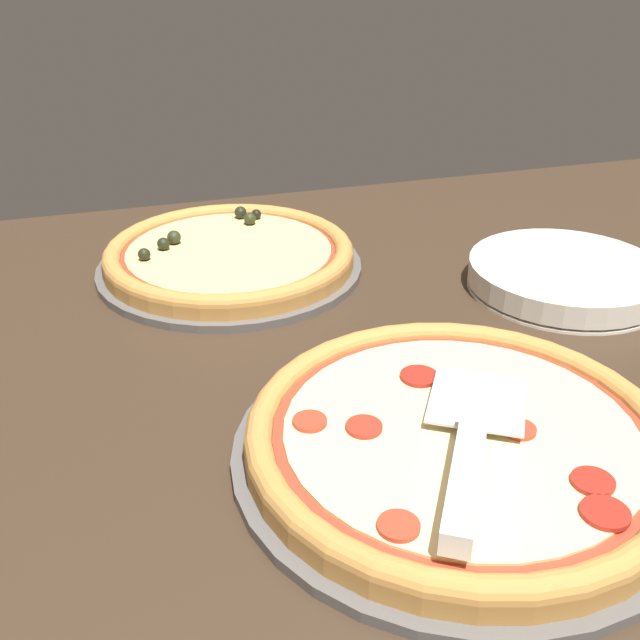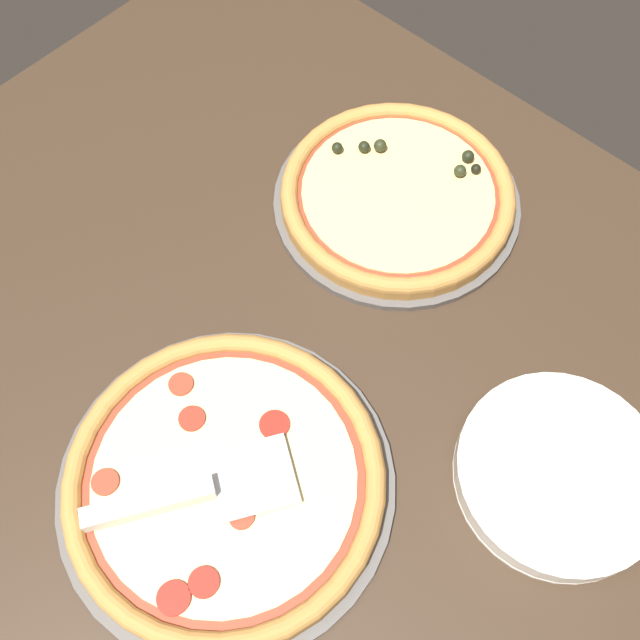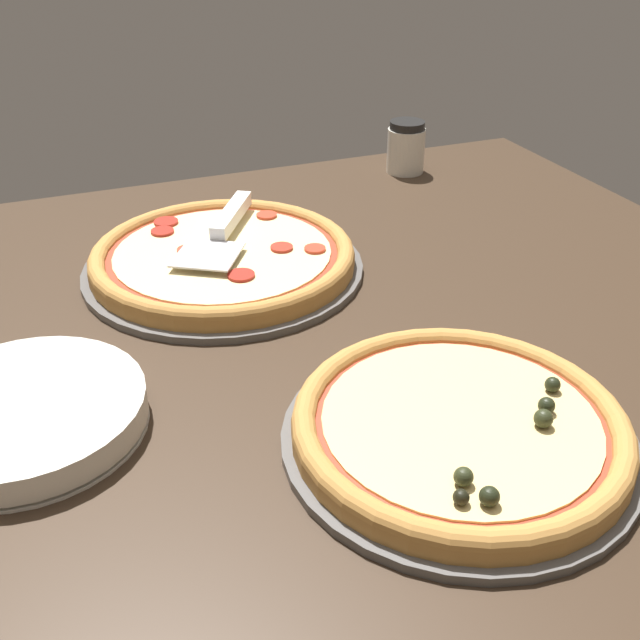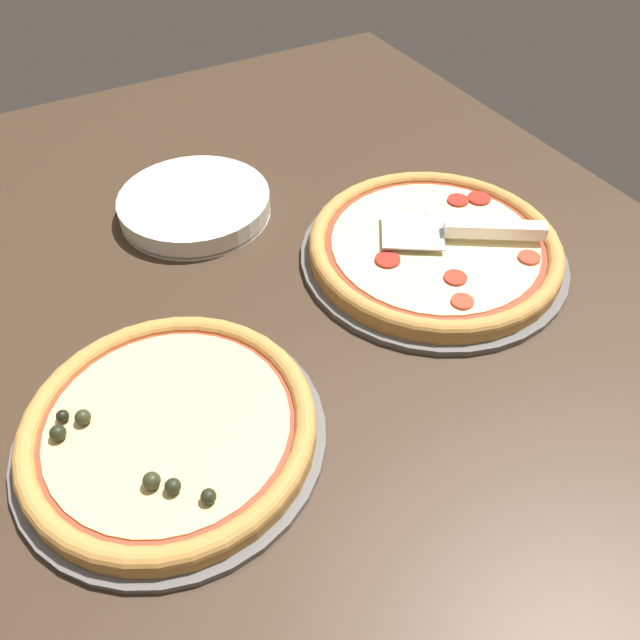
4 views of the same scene
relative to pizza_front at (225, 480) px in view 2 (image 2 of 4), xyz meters
The scene contains 7 objects.
ground_plane 17.97cm from the pizza_front, 79.27° to the left, with size 148.59×110.18×3.60cm, color #38281C.
pizza_pan_front 1.89cm from the pizza_front, 64.22° to the left, with size 38.70×38.70×1.00cm, color #565451.
pizza_front is the anchor object (origin of this frame).
pizza_pan_back 45.51cm from the pizza_front, 104.39° to the left, with size 34.42×34.42×1.00cm, color #565451.
pizza_back 45.50cm from the pizza_front, 104.39° to the left, with size 32.36×32.36×3.84cm.
serving_spatula 6.35cm from the pizza_front, 111.85° to the right, with size 16.64×22.34×2.00cm.
plate_stack 37.91cm from the pizza_front, 43.91° to the left, with size 23.67×23.67×3.50cm.
Camera 2 is at (20.67, -27.43, 84.89)cm, focal length 42.00 mm.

